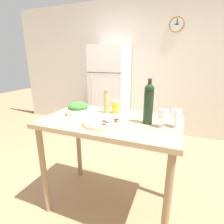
{
  "coord_description": "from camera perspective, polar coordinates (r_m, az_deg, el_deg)",
  "views": [
    {
      "loc": [
        0.56,
        -1.39,
        1.47
      ],
      "look_at": [
        0.0,
        0.04,
        1.01
      ],
      "focal_mm": 28.0,
      "sensor_mm": 36.0,
      "label": 1
    }
  ],
  "objects": [
    {
      "name": "ground_plane",
      "position": [
        2.1,
        -0.42,
        -27.67
      ],
      "size": [
        14.0,
        14.0,
        0.0
      ],
      "primitive_type": "plane",
      "color": "#9E7A56"
    },
    {
      "name": "prep_counter",
      "position": [
        1.64,
        -0.48,
        -6.72
      ],
      "size": [
        1.24,
        0.73,
        0.95
      ],
      "color": "tan",
      "rests_on": "ground_plane"
    },
    {
      "name": "refrigerator",
      "position": [
        3.54,
        -0.66,
        6.9
      ],
      "size": [
        0.68,
        0.65,
        1.73
      ],
      "color": "white",
      "rests_on": "ground_plane"
    },
    {
      "name": "wall_back",
      "position": [
        3.64,
        13.03,
        13.67
      ],
      "size": [
        6.4,
        0.08,
        2.6
      ],
      "color": "silver",
      "rests_on": "ground_plane"
    },
    {
      "name": "homemade_pizza",
      "position": [
        1.48,
        -2.71,
        -3.17
      ],
      "size": [
        0.36,
        0.36,
        0.04
      ],
      "color": "beige",
      "rests_on": "prep_counter"
    },
    {
      "name": "wine_glass_far",
      "position": [
        1.47,
        20.26,
        -0.87
      ],
      "size": [
        0.08,
        0.08,
        0.15
      ],
      "color": "silver",
      "rests_on": "prep_counter"
    },
    {
      "name": "salt_canister",
      "position": [
        1.76,
        1.13,
        1.75
      ],
      "size": [
        0.07,
        0.07,
        0.13
      ],
      "color": "yellow",
      "rests_on": "prep_counter"
    },
    {
      "name": "pepper_mill",
      "position": [
        1.76,
        -1.81,
        3.58
      ],
      "size": [
        0.06,
        0.06,
        0.25
      ],
      "color": "tan",
      "rests_on": "prep_counter"
    },
    {
      "name": "wine_bottle",
      "position": [
        1.47,
        11.85,
        2.89
      ],
      "size": [
        0.08,
        0.08,
        0.38
      ],
      "color": "black",
      "rests_on": "prep_counter"
    },
    {
      "name": "salad_bowl",
      "position": [
        1.75,
        -10.98,
        1.04
      ],
      "size": [
        0.24,
        0.24,
        0.12
      ],
      "color": "white",
      "rests_on": "prep_counter"
    },
    {
      "name": "wine_glass_near",
      "position": [
        1.44,
        16.37,
        -0.94
      ],
      "size": [
        0.08,
        0.08,
        0.15
      ],
      "color": "silver",
      "rests_on": "prep_counter"
    }
  ]
}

